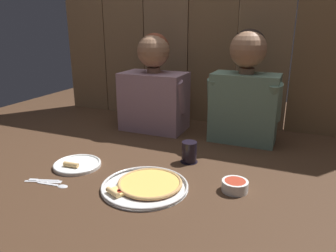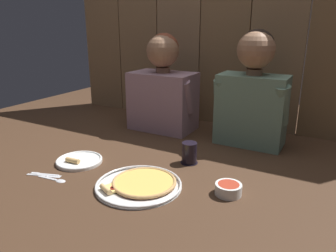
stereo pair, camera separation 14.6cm
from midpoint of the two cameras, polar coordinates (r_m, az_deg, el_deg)
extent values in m
plane|color=#422B1C|center=(1.45, -4.69, -7.92)|extent=(3.20, 3.20, 0.00)
cylinder|color=silver|center=(1.31, -7.38, -10.82)|extent=(0.35, 0.35, 0.01)
torus|color=silver|center=(1.31, -7.40, -10.51)|extent=(0.35, 0.35, 0.01)
cylinder|color=#B23823|center=(1.32, -6.43, -10.26)|extent=(0.25, 0.25, 0.00)
cylinder|color=#EABC56|center=(1.32, -6.44, -10.07)|extent=(0.24, 0.24, 0.01)
torus|color=tan|center=(1.32, -6.44, -10.07)|extent=(0.26, 0.26, 0.01)
cube|color=#F4D170|center=(1.29, -11.43, -11.10)|extent=(0.10, 0.11, 0.01)
cylinder|color=tan|center=(1.27, -13.12, -11.45)|extent=(0.07, 0.05, 0.02)
cylinder|color=#A3281E|center=(1.27, -11.83, -11.31)|extent=(0.02, 0.02, 0.00)
cylinder|color=#A3281E|center=(1.28, -11.86, -11.17)|extent=(0.02, 0.02, 0.00)
cylinder|color=white|center=(1.56, -18.42, -6.66)|extent=(0.21, 0.21, 0.01)
torus|color=white|center=(1.56, -18.44, -6.46)|extent=(0.21, 0.21, 0.01)
cylinder|color=tan|center=(1.53, -19.50, -6.56)|extent=(0.07, 0.03, 0.02)
cylinder|color=black|center=(1.53, 1.01, -6.32)|extent=(0.08, 0.08, 0.01)
cylinder|color=black|center=(1.51, 1.02, -4.58)|extent=(0.07, 0.07, 0.09)
cylinder|color=white|center=(1.29, 8.56, -10.55)|extent=(0.10, 0.10, 0.04)
cylinder|color=#B23823|center=(1.28, 8.58, -10.12)|extent=(0.08, 0.08, 0.02)
cube|color=silver|center=(1.47, -23.27, -8.88)|extent=(0.09, 0.04, 0.01)
cube|color=silver|center=(1.50, -25.50, -8.64)|extent=(0.04, 0.03, 0.01)
cube|color=silver|center=(1.49, -25.07, -8.91)|extent=(0.09, 0.04, 0.01)
cube|color=silver|center=(1.45, -22.32, -9.21)|extent=(0.06, 0.04, 0.00)
cube|color=silver|center=(1.44, -23.35, -9.45)|extent=(0.10, 0.02, 0.01)
ellipsoid|color=silver|center=(1.40, -21.13, -9.90)|extent=(0.05, 0.03, 0.01)
cube|color=gray|center=(1.96, -4.63, 4.33)|extent=(0.38, 0.23, 0.35)
cylinder|color=#9E7051|center=(1.92, -4.77, 9.83)|extent=(0.08, 0.08, 0.03)
sphere|color=#9E7051|center=(1.91, -4.85, 13.09)|extent=(0.19, 0.19, 0.19)
sphere|color=brown|center=(1.92, -4.66, 13.55)|extent=(0.17, 0.17, 0.17)
cylinder|color=gray|center=(2.00, -9.57, 5.95)|extent=(0.08, 0.12, 0.20)
cylinder|color=gray|center=(1.84, -0.50, 5.18)|extent=(0.08, 0.13, 0.21)
cube|color=slate|center=(1.78, 11.04, 3.09)|extent=(0.35, 0.19, 0.37)
cylinder|color=#9E7051|center=(1.74, 11.43, 9.57)|extent=(0.08, 0.08, 0.03)
sphere|color=#9E7051|center=(1.72, 11.66, 13.19)|extent=(0.19, 0.19, 0.19)
sphere|color=black|center=(1.74, 11.79, 13.69)|extent=(0.18, 0.18, 0.18)
cylinder|color=slate|center=(1.76, 5.89, 5.10)|extent=(0.08, 0.12, 0.22)
cylinder|color=slate|center=(1.70, 15.99, 4.03)|extent=(0.08, 0.13, 0.22)
cube|color=brown|center=(2.51, -15.99, 16.47)|extent=(0.31, 0.03, 1.20)
cube|color=#806143|center=(2.33, -9.67, 16.83)|extent=(0.31, 0.03, 1.20)
cube|color=#87684A|center=(2.18, -2.36, 17.00)|extent=(0.31, 0.03, 1.20)
cube|color=brown|center=(2.07, 5.90, 16.88)|extent=(0.31, 0.03, 1.20)
cube|color=#806243|center=(1.99, 14.91, 16.38)|extent=(0.31, 0.03, 1.20)
cube|color=brown|center=(1.97, 24.29, 15.44)|extent=(0.31, 0.03, 1.20)
camera|label=1|loc=(0.07, -92.86, -0.92)|focal=34.36mm
camera|label=2|loc=(0.07, 87.14, 0.92)|focal=34.36mm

